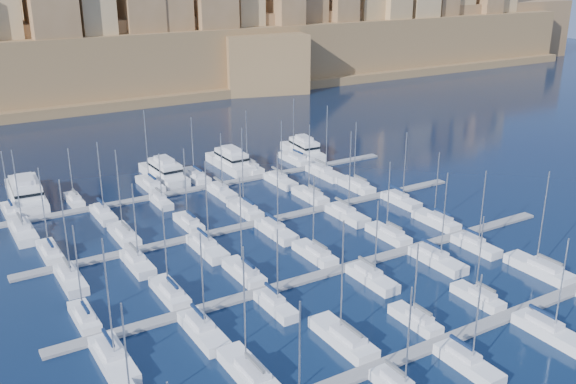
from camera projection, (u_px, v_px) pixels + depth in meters
ground at (295, 242)px, 103.96m from camera, size 600.00×600.00×0.00m
pontoon_near at (445, 341)px, 76.55m from camera, size 84.00×2.00×0.40m
pontoon_mid_near at (338, 270)px, 94.24m from camera, size 84.00×2.00×0.40m
pontoon_mid_far at (265, 221)px, 111.94m from camera, size 84.00×2.00×0.40m
pontoon_far at (212, 186)px, 129.63m from camera, size 84.00×2.00×0.40m
sailboat_1 at (249, 372)px, 69.70m from camera, size 3.05×10.15×15.79m
sailboat_2 at (343, 338)px, 76.04m from camera, size 3.11×10.38×15.92m
sailboat_3 at (416, 320)px, 80.06m from camera, size 2.36×7.85×11.26m
sailboat_4 at (478, 297)px, 85.49m from camera, size 2.37×7.90×12.41m
sailboat_5 at (540, 269)px, 93.32m from camera, size 3.14×10.46×15.78m
sailboat_9 at (468, 363)px, 71.34m from camera, size 2.59×8.64×12.27m
sailboat_10 at (549, 331)px, 77.52m from camera, size 2.85×9.51×13.50m
sailboat_12 at (85, 317)px, 80.55m from camera, size 2.39×7.98×13.39m
sailboat_13 at (170, 292)px, 86.66m from camera, size 2.73×9.09×13.04m
sailboat_14 at (244, 272)px, 92.26m from camera, size 2.77×9.23×15.26m
sailboat_15 at (315, 254)px, 98.21m from camera, size 2.73×9.11×13.37m
sailboat_16 at (389, 234)px, 105.23m from camera, size 2.69×8.96×13.29m
sailboat_17 at (436, 221)px, 110.72m from camera, size 2.83×9.44×13.20m
sailboat_18 at (113, 359)px, 71.97m from camera, size 3.07×10.24×16.10m
sailboat_19 at (203, 331)px, 77.61m from camera, size 2.91×9.70×14.10m
sailboat_20 at (276, 305)px, 83.48m from camera, size 2.43×8.10×11.95m
sailboat_21 at (372, 278)px, 90.62m from camera, size 2.74×9.15×12.85m
sailboat_22 at (437, 260)px, 96.20m from camera, size 3.00×9.98×14.92m
sailboat_23 at (475, 245)px, 101.09m from camera, size 2.57×8.58×13.53m
sailboat_24 at (50, 252)px, 98.77m from camera, size 2.59×8.63×14.51m
sailboat_25 at (124, 235)px, 104.95m from camera, size 2.89×9.62×15.33m
sailboat_26 at (189, 223)px, 109.90m from camera, size 2.50×8.33×14.08m
sailboat_27 at (245, 209)px, 115.83m from camera, size 2.85×9.49×16.06m
sailboat_28 at (310, 196)px, 122.59m from camera, size 2.76×9.21×14.85m
sailboat_29 at (356, 186)px, 128.15m from camera, size 2.90×9.65×13.93m
sailboat_30 at (71, 279)px, 90.33m from camera, size 2.82×9.41×15.98m
sailboat_31 at (137, 263)px, 95.27m from camera, size 2.72×9.07×13.59m
sailboat_32 at (207, 247)px, 100.27m from camera, size 3.04×10.12×15.32m
sailboat_33 at (276, 231)px, 106.54m from camera, size 2.95×9.82×14.42m
sailboat_34 at (346, 214)px, 113.52m from camera, size 3.00×10.00×16.27m
sailboat_35 at (401, 200)px, 120.34m from camera, size 2.66×8.88×14.24m
sailboat_36 at (11, 211)px, 115.13m from camera, size 2.39×7.96×12.05m
sailboat_37 at (74, 200)px, 120.48m from camera, size 2.28×7.59×10.95m
sailboat_38 at (150, 184)px, 128.86m from camera, size 2.97×9.90×16.04m
sailboat_39 at (195, 176)px, 133.77m from camera, size 3.05×10.15×13.48m
sailboat_40 at (248, 167)px, 139.68m from camera, size 2.90×9.67×13.49m
sailboat_41 at (295, 159)px, 145.58m from camera, size 2.94×9.80×14.76m
sailboat_42 at (23, 231)px, 106.24m from camera, size 3.22×10.74×15.26m
sailboat_43 at (103, 214)px, 113.70m from camera, size 2.64×8.81×14.34m
sailboat_44 at (161, 201)px, 119.76m from camera, size 2.17×7.23×10.41m
sailboat_45 at (221, 191)px, 124.92m from camera, size 2.71×9.05×12.85m
sailboat_46 at (280, 180)px, 131.17m from camera, size 2.86×9.53×13.65m
sailboat_47 at (324, 173)px, 136.04m from camera, size 3.12×10.40×15.61m
motor_yacht_a at (26, 192)px, 121.45m from camera, size 7.01×19.75×5.25m
motor_yacht_b at (164, 172)px, 133.40m from camera, size 5.40×16.29×5.25m
motor_yacht_c at (231, 161)px, 140.81m from camera, size 4.76×15.85×5.25m
motor_yacht_d at (303, 149)px, 149.63m from camera, size 5.80×15.33×5.25m
fortified_city at (60, 48)px, 223.77m from camera, size 460.00×108.95×59.52m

